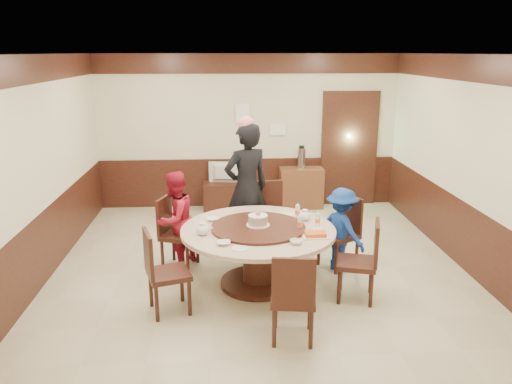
{
  "coord_description": "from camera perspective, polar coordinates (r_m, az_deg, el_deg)",
  "views": [
    {
      "loc": [
        -0.47,
        -6.14,
        2.83
      ],
      "look_at": [
        -0.05,
        -0.03,
        1.1
      ],
      "focal_mm": 35.0,
      "sensor_mm": 36.0,
      "label": 1
    }
  ],
  "objects": [
    {
      "name": "room",
      "position": [
        6.42,
        0.54,
        -0.07
      ],
      "size": [
        6.0,
        6.04,
        2.84
      ],
      "color": "beige",
      "rests_on": "ground"
    },
    {
      "name": "banquet_table",
      "position": [
        6.17,
        0.25,
        -6.08
      ],
      "size": [
        1.89,
        1.89,
        0.78
      ],
      "color": "#371811",
      "rests_on": "ground"
    },
    {
      "name": "chair_0",
      "position": [
        6.88,
        9.48,
        -6.0
      ],
      "size": [
        0.6,
        0.6,
        0.97
      ],
      "rotation": [
        0.0,
        0.0,
        2.07
      ],
      "color": "#371811",
      "rests_on": "ground"
    },
    {
      "name": "chair_1",
      "position": [
        7.47,
        1.67,
        -3.99
      ],
      "size": [
        0.47,
        0.48,
        0.97
      ],
      "rotation": [
        0.0,
        0.0,
        3.21
      ],
      "color": "#371811",
      "rests_on": "ground"
    },
    {
      "name": "chair_2",
      "position": [
        6.86,
        -8.86,
        -6.03
      ],
      "size": [
        0.57,
        0.56,
        0.97
      ],
      "rotation": [
        0.0,
        0.0,
        4.38
      ],
      "color": "#371811",
      "rests_on": "ground"
    },
    {
      "name": "chair_3",
      "position": [
        5.74,
        -10.1,
        -10.57
      ],
      "size": [
        0.56,
        0.55,
        0.97
      ],
      "rotation": [
        0.0,
        0.0,
        5.02
      ],
      "color": "#371811",
      "rests_on": "ground"
    },
    {
      "name": "chair_4",
      "position": [
        5.17,
        4.22,
        -13.53
      ],
      "size": [
        0.5,
        0.51,
        0.97
      ],
      "rotation": [
        0.0,
        0.0,
        6.14
      ],
      "color": "#371811",
      "rests_on": "ground"
    },
    {
      "name": "chair_5",
      "position": [
        6.05,
        11.56,
        -9.25
      ],
      "size": [
        0.55,
        0.54,
        0.97
      ],
      "rotation": [
        0.0,
        0.0,
        7.57
      ],
      "color": "#371811",
      "rests_on": "ground"
    },
    {
      "name": "person_standing",
      "position": [
        7.13,
        -1.08,
        0.43
      ],
      "size": [
        0.81,
        0.69,
        1.89
      ],
      "primitive_type": "imported",
      "rotation": [
        0.0,
        0.0,
        3.56
      ],
      "color": "black",
      "rests_on": "ground"
    },
    {
      "name": "person_red",
      "position": [
        6.78,
        -9.23,
        -3.13
      ],
      "size": [
        0.77,
        0.81,
        1.32
      ],
      "primitive_type": "imported",
      "rotation": [
        0.0,
        0.0,
        4.13
      ],
      "color": "#A9162B",
      "rests_on": "ground"
    },
    {
      "name": "person_blue",
      "position": [
        6.68,
        9.74,
        -4.29
      ],
      "size": [
        0.76,
        0.84,
        1.13
      ],
      "primitive_type": "imported",
      "rotation": [
        0.0,
        0.0,
        2.16
      ],
      "color": "navy",
      "rests_on": "ground"
    },
    {
      "name": "birthday_cake",
      "position": [
        6.09,
        0.23,
        -3.23
      ],
      "size": [
        0.29,
        0.29,
        0.2
      ],
      "color": "white",
      "rests_on": "banquet_table"
    },
    {
      "name": "teapot_left",
      "position": [
        5.9,
        -6.14,
        -4.34
      ],
      "size": [
        0.17,
        0.15,
        0.13
      ],
      "primitive_type": "ellipsoid",
      "color": "white",
      "rests_on": "banquet_table"
    },
    {
      "name": "teapot_right",
      "position": [
        6.39,
        5.6,
        -2.74
      ],
      "size": [
        0.17,
        0.15,
        0.13
      ],
      "primitive_type": "ellipsoid",
      "color": "white",
      "rests_on": "banquet_table"
    },
    {
      "name": "bowl_0",
      "position": [
        6.39,
        -4.95,
        -3.12
      ],
      "size": [
        0.16,
        0.16,
        0.04
      ],
      "primitive_type": "imported",
      "color": "white",
      "rests_on": "banquet_table"
    },
    {
      "name": "bowl_1",
      "position": [
        5.64,
        4.59,
        -5.7
      ],
      "size": [
        0.14,
        0.14,
        0.04
      ],
      "primitive_type": "imported",
      "color": "white",
      "rests_on": "banquet_table"
    },
    {
      "name": "bowl_2",
      "position": [
        5.61,
        -3.72,
        -5.84
      ],
      "size": [
        0.16,
        0.16,
        0.04
      ],
      "primitive_type": "imported",
      "color": "white",
      "rests_on": "banquet_table"
    },
    {
      "name": "bowl_3",
      "position": [
        6.01,
        6.83,
        -4.38
      ],
      "size": [
        0.15,
        0.15,
        0.05
      ],
      "primitive_type": "imported",
      "color": "white",
      "rests_on": "banquet_table"
    },
    {
      "name": "saucer_near",
      "position": [
        5.48,
        -1.89,
        -6.5
      ],
      "size": [
        0.18,
        0.18,
        0.01
      ],
      "primitive_type": "cylinder",
      "color": "white",
      "rests_on": "banquet_table"
    },
    {
      "name": "saucer_far",
      "position": [
        6.61,
        3.84,
        -2.57
      ],
      "size": [
        0.18,
        0.18,
        0.01
      ],
      "primitive_type": "cylinder",
      "color": "white",
      "rests_on": "banquet_table"
    },
    {
      "name": "shrimp_platter",
      "position": [
        5.85,
        6.8,
        -4.9
      ],
      "size": [
        0.3,
        0.2,
        0.06
      ],
      "color": "white",
      "rests_on": "banquet_table"
    },
    {
      "name": "bottle_0",
      "position": [
        6.07,
        5.04,
        -3.54
      ],
      "size": [
        0.06,
        0.06,
        0.16
      ],
      "primitive_type": "cylinder",
      "color": "white",
      "rests_on": "banquet_table"
    },
    {
      "name": "bottle_1",
      "position": [
        6.2,
        7.05,
        -3.18
      ],
      "size": [
        0.06,
        0.06,
        0.16
      ],
      "primitive_type": "cylinder",
      "color": "white",
      "rests_on": "banquet_table"
    },
    {
      "name": "bottle_2",
      "position": [
        6.5,
        4.77,
        -2.23
      ],
      "size": [
        0.06,
        0.06,
        0.16
      ],
      "primitive_type": "cylinder",
      "color": "white",
      "rests_on": "banquet_table"
    },
    {
      "name": "tv_stand",
      "position": [
        9.26,
        -3.36,
        -0.45
      ],
      "size": [
        0.85,
        0.45,
        0.5
      ],
      "primitive_type": "cube",
      "color": "#371811",
      "rests_on": "ground"
    },
    {
      "name": "television",
      "position": [
        9.14,
        -3.41,
        2.21
      ],
      "size": [
        0.67,
        0.18,
        0.38
      ],
      "primitive_type": "imported",
      "rotation": [
        0.0,
        0.0,
        3.0
      ],
      "color": "gray",
      "rests_on": "tv_stand"
    },
    {
      "name": "side_cabinet",
      "position": [
        9.36,
        5.17,
        0.5
      ],
      "size": [
        0.8,
        0.4,
        0.75
      ],
      "primitive_type": "cube",
      "color": "brown",
      "rests_on": "ground"
    },
    {
      "name": "thermos",
      "position": [
        9.23,
        5.21,
        3.88
      ],
      "size": [
        0.15,
        0.15,
        0.38
      ],
      "primitive_type": "cylinder",
      "color": "silver",
      "rests_on": "side_cabinet"
    },
    {
      "name": "notice_left",
      "position": [
        9.17,
        -1.56,
        8.99
      ],
      "size": [
        0.25,
        0.0,
        0.35
      ],
      "primitive_type": "cube",
      "color": "white",
      "rests_on": "room"
    },
    {
      "name": "notice_right",
      "position": [
        9.26,
        2.51,
        7.17
      ],
      "size": [
        0.3,
        0.0,
        0.22
      ],
      "primitive_type": "cube",
      "color": "white",
      "rests_on": "room"
    }
  ]
}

